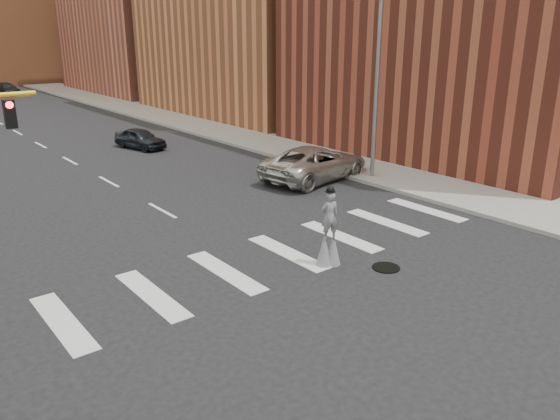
# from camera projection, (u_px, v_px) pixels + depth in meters

# --- Properties ---
(ground_plane) EXTENTS (160.00, 160.00, 0.00)m
(ground_plane) POSITION_uv_depth(u_px,v_px,m) (276.00, 272.00, 17.54)
(ground_plane) COLOR black
(ground_plane) RESTS_ON ground
(sidewalk_right) EXTENTS (5.00, 90.00, 0.18)m
(sidewalk_right) POSITION_uv_depth(u_px,v_px,m) (207.00, 126.00, 43.50)
(sidewalk_right) COLOR gray
(sidewalk_right) RESTS_ON ground
(manhole) EXTENTS (0.90, 0.90, 0.04)m
(manhole) POSITION_uv_depth(u_px,v_px,m) (386.00, 268.00, 17.81)
(manhole) COLOR black
(manhole) RESTS_ON ground
(building_far) EXTENTS (16.00, 22.00, 20.00)m
(building_far) POSITION_uv_depth(u_px,v_px,m) (149.00, 8.00, 67.60)
(building_far) COLOR #BE5D46
(building_far) RESTS_ON ground
(streetlight) EXTENTS (2.05, 0.20, 9.00)m
(streetlight) POSITION_uv_depth(u_px,v_px,m) (375.00, 83.00, 26.89)
(streetlight) COLOR slate
(streetlight) RESTS_ON ground
(stilt_performer) EXTENTS (0.82, 0.62, 2.71)m
(stilt_performer) POSITION_uv_depth(u_px,v_px,m) (329.00, 236.00, 17.75)
(stilt_performer) COLOR #352115
(stilt_performer) RESTS_ON ground
(suv_crossing) EXTENTS (6.67, 3.86, 1.75)m
(suv_crossing) POSITION_uv_depth(u_px,v_px,m) (315.00, 163.00, 28.16)
(suv_crossing) COLOR #B9B6AF
(suv_crossing) RESTS_ON ground
(car_near) EXTENTS (2.48, 4.16, 1.33)m
(car_near) POSITION_uv_depth(u_px,v_px,m) (140.00, 138.00, 35.66)
(car_near) COLOR black
(car_near) RESTS_ON ground
(car_far) EXTENTS (2.13, 4.52, 1.27)m
(car_far) POSITION_uv_depth(u_px,v_px,m) (8.00, 89.00, 66.22)
(car_far) COLOR black
(car_far) RESTS_ON ground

